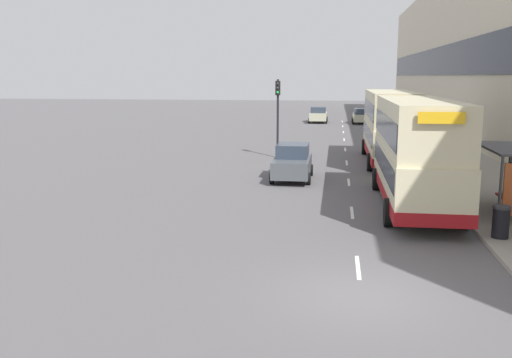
{
  "coord_description": "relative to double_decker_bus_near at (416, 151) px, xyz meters",
  "views": [
    {
      "loc": [
        -0.7,
        -13.17,
        5.21
      ],
      "look_at": [
        -4.87,
        16.54,
        -0.23
      ],
      "focal_mm": 40.0,
      "sensor_mm": 36.0,
      "label": 1
    }
  ],
  "objects": [
    {
      "name": "double_decker_bus_near",
      "position": [
        0.0,
        0.0,
        0.0
      ],
      "size": [
        2.85,
        10.17,
        4.3
      ],
      "color": "beige",
      "rests_on": "ground_plane"
    },
    {
      "name": "lane_mark_2",
      "position": [
        -2.47,
        5.15,
        -2.28
      ],
      "size": [
        0.12,
        2.0,
        0.01
      ],
      "color": "silver",
      "rests_on": "ground_plane"
    },
    {
      "name": "litter_bin",
      "position": [
        2.08,
        -4.63,
        -1.61
      ],
      "size": [
        0.55,
        0.55,
        1.05
      ],
      "color": "black",
      "rests_on": "ground_plane"
    },
    {
      "name": "lane_mark_4",
      "position": [
        -2.47,
        18.05,
        -2.28
      ],
      "size": [
        0.12,
        2.0,
        0.01
      ],
      "color": "silver",
      "rests_on": "ground_plane"
    },
    {
      "name": "traffic_light_far_kerb",
      "position": [
        -6.88,
        13.28,
        1.07
      ],
      "size": [
        0.3,
        0.32,
        4.99
      ],
      "color": "black",
      "rests_on": "ground_plane"
    },
    {
      "name": "car_2",
      "position": [
        -0.42,
        41.11,
        -1.45
      ],
      "size": [
        2.02,
        4.37,
        1.68
      ],
      "color": "#B7B799",
      "rests_on": "ground_plane"
    },
    {
      "name": "lane_mark_7",
      "position": [
        -2.47,
        37.39,
        -2.28
      ],
      "size": [
        0.12,
        2.0,
        0.01
      ],
      "color": "silver",
      "rests_on": "ground_plane"
    },
    {
      "name": "lane_mark_1",
      "position": [
        -2.47,
        -1.29,
        -2.28
      ],
      "size": [
        0.12,
        2.0,
        0.01
      ],
      "color": "silver",
      "rests_on": "ground_plane"
    },
    {
      "name": "lane_mark_6",
      "position": [
        -2.47,
        30.94,
        -2.28
      ],
      "size": [
        0.12,
        2.0,
        0.01
      ],
      "color": "silver",
      "rests_on": "ground_plane"
    },
    {
      "name": "double_decker_bus_ahead",
      "position": [
        0.01,
        12.08,
        0.0
      ],
      "size": [
        2.85,
        10.65,
        4.3
      ],
      "color": "beige",
      "rests_on": "ground_plane"
    },
    {
      "name": "ground_plane",
      "position": [
        -2.47,
        -9.85,
        -2.28
      ],
      "size": [
        220.0,
        220.0,
        0.0
      ],
      "primitive_type": "plane",
      "color": "#5B595B"
    },
    {
      "name": "pavement",
      "position": [
        4.03,
        28.65,
        -2.21
      ],
      "size": [
        5.0,
        93.0,
        0.14
      ],
      "color": "gray",
      "rests_on": "ground_plane"
    },
    {
      "name": "lane_mark_3",
      "position": [
        -2.47,
        11.6,
        -2.28
      ],
      "size": [
        0.12,
        2.0,
        0.01
      ],
      "color": "silver",
      "rests_on": "ground_plane"
    },
    {
      "name": "car_0",
      "position": [
        -5.19,
        41.97,
        -1.42
      ],
      "size": [
        2.08,
        4.47,
        1.75
      ],
      "rotation": [
        0.0,
        0.0,
        3.14
      ],
      "color": "#B7B799",
      "rests_on": "ground_plane"
    },
    {
      "name": "lane_mark_8",
      "position": [
        -2.47,
        43.84,
        -2.28
      ],
      "size": [
        0.12,
        2.0,
        0.01
      ],
      "color": "silver",
      "rests_on": "ground_plane"
    },
    {
      "name": "terrace_facade",
      "position": [
        8.01,
        28.65,
        5.06
      ],
      "size": [
        3.1,
        93.0,
        14.71
      ],
      "color": "beige",
      "rests_on": "ground_plane"
    },
    {
      "name": "lane_mark_0",
      "position": [
        -2.47,
        -7.74,
        -2.28
      ],
      "size": [
        0.12,
        2.0,
        0.01
      ],
      "color": "silver",
      "rests_on": "ground_plane"
    },
    {
      "name": "lane_mark_5",
      "position": [
        -2.47,
        24.5,
        -2.28
      ],
      "size": [
        0.12,
        2.0,
        0.01
      ],
      "color": "silver",
      "rests_on": "ground_plane"
    },
    {
      "name": "pedestrian_4",
      "position": [
        2.17,
        2.06,
        -1.19
      ],
      "size": [
        0.37,
        0.37,
        1.86
      ],
      "color": "#23232D",
      "rests_on": "ground_plane"
    },
    {
      "name": "car_1",
      "position": [
        -5.32,
        5.56,
        -1.4
      ],
      "size": [
        1.99,
        4.19,
        1.81
      ],
      "rotation": [
        0.0,
        0.0,
        3.14
      ],
      "color": "#4C5156",
      "rests_on": "ground_plane"
    }
  ]
}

